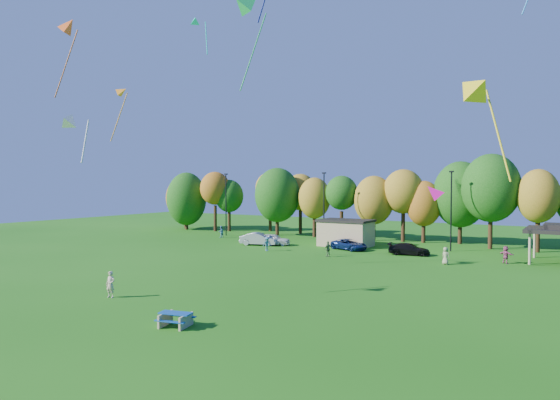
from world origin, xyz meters
The scene contains 22 objects.
ground centered at (0.00, 0.00, 0.00)m, with size 160.00×160.00×0.00m, color #19600F.
tree_line centered at (-1.03, 45.51, 5.91)m, with size 93.57×10.55×11.15m.
lamp_posts centered at (2.00, 40.00, 4.90)m, with size 64.50×0.25×9.09m.
utility_building centered at (-10.00, 38.00, 1.64)m, with size 6.30×4.30×3.25m.
picnic_table centered at (-3.73, 1.78, 0.44)m, with size 2.04×1.82×0.76m.
kite_flyer centered at (-12.20, 4.48, 0.89)m, with size 0.65×0.43×1.79m, color beige.
car_a centered at (-18.01, 34.03, 0.72)m, with size 1.70×4.22×1.44m, color white.
car_b centered at (-19.48, 33.06, 0.77)m, with size 1.63×4.67×1.54m, color #A9AAAF.
car_c centered at (-8.23, 34.98, 0.62)m, with size 2.07×4.49×1.25m, color navy.
car_d centered at (-1.10, 34.61, 0.63)m, with size 1.77×4.36×1.27m, color black.
far_person_0 centered at (3.72, 30.32, 0.83)m, with size 0.81×0.53×1.66m, color #949C6B.
far_person_1 centered at (8.50, 33.89, 0.85)m, with size 1.58×0.50×1.70m, color #AA4673.
far_person_2 centered at (-15.79, 29.26, 0.81)m, with size 1.04×0.60×1.61m, color teal.
far_person_3 centered at (-7.98, 28.99, 0.81)m, with size 0.95×0.39×1.62m, color #4F6F44.
far_person_5 centered at (-28.89, 37.39, 0.83)m, with size 0.80×0.63×1.65m, color #4F85AF.
kite_0 centered at (-20.89, 7.74, 20.36)m, with size 3.68×2.47×6.44m.
kite_1 centered at (10.05, 8.10, 12.37)m, with size 3.21×2.81×5.67m.
kite_3 centered at (-22.60, 14.60, 16.25)m, with size 2.92×1.96×5.27m.
kite_4 centered at (-12.86, 2.05, 11.74)m, with size 1.66×2.24×3.52m.
kite_6 centered at (8.74, 6.18, 7.31)m, with size 1.29×1.10×1.09m.
kite_8 centered at (-7.37, 13.98, 21.54)m, with size 2.92×4.44×7.64m.
kite_12 centered at (-20.41, 22.52, 24.79)m, with size 2.37×2.25×4.43m.
Camera 1 is at (15.03, -17.90, 7.76)m, focal length 32.00 mm.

